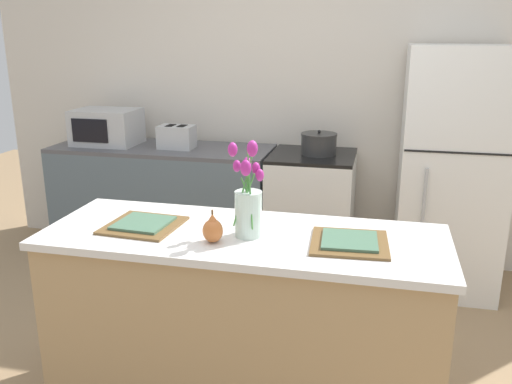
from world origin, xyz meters
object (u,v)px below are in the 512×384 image
refrigerator (451,172)px  cooking_pot (319,144)px  stove_range (311,215)px  toaster (177,137)px  microwave (107,127)px  plate_setting_right (349,242)px  plate_setting_left (143,224)px  flower_vase (248,204)px  pear_figurine (213,229)px

refrigerator → cooking_pot: bearing=179.1°
stove_range → refrigerator: (0.95, 0.00, 0.38)m
toaster → microwave: microwave is taller
plate_setting_right → toaster: toaster is taller
plate_setting_left → flower_vase: bearing=-0.7°
stove_range → plate_setting_right: size_ratio=2.68×
flower_vase → cooking_pot: size_ratio=1.70×
pear_figurine → cooking_pot: size_ratio=0.56×
cooking_pot → toaster: bearing=-177.9°
stove_range → cooking_pot: cooking_pot is taller
stove_range → pear_figurine: bearing=-96.6°
refrigerator → flower_vase: (-1.02, -1.63, 0.20)m
flower_vase → plate_setting_left: size_ratio=1.29×
pear_figurine → refrigerator: bearing=56.4°
pear_figurine → cooking_pot: cooking_pot is taller
flower_vase → stove_range: bearing=87.5°
plate_setting_left → pear_figurine: bearing=-16.4°
flower_vase → plate_setting_right: 0.46m
toaster → microwave: bearing=177.7°
plate_setting_left → stove_range: bearing=70.6°
toaster → pear_figurine: bearing=-64.2°
refrigerator → cooking_pot: (-0.91, 0.01, 0.15)m
flower_vase → toaster: (-0.95, 1.60, -0.04)m
refrigerator → plate_setting_left: (-1.52, -1.62, 0.07)m
plate_setting_right → cooking_pot: cooking_pot is taller
cooking_pot → plate_setting_right: bearing=-78.6°
flower_vase → pear_figurine: size_ratio=3.05×
stove_range → toaster: (-1.02, -0.02, 0.54)m
stove_range → microwave: (-1.61, -0.00, 0.59)m
microwave → flower_vase: bearing=-46.6°
plate_setting_left → microwave: bearing=122.6°
plate_setting_left → microwave: microwave is taller
refrigerator → plate_setting_right: bearing=-109.7°
flower_vase → pear_figurine: bearing=-141.5°
plate_setting_left → toaster: (-0.45, 1.60, 0.10)m
stove_range → pear_figurine: pear_figurine is taller
plate_setting_left → cooking_pot: 1.75m
cooking_pot → stove_range: bearing=-160.0°
stove_range → refrigerator: size_ratio=0.55×
flower_vase → plate_setting_left: bearing=179.3°
stove_range → plate_setting_right: plate_setting_right is taller
flower_vase → toaster: flower_vase is taller
toaster → plate_setting_right: bearing=-48.9°
flower_vase → plate_setting_left: flower_vase is taller
cooking_pot → refrigerator: bearing=-0.9°
refrigerator → cooking_pot: 0.92m
stove_range → toaster: 1.16m
refrigerator → toaster: refrigerator is taller
refrigerator → microwave: 2.56m
stove_range → microwave: bearing=-180.0°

